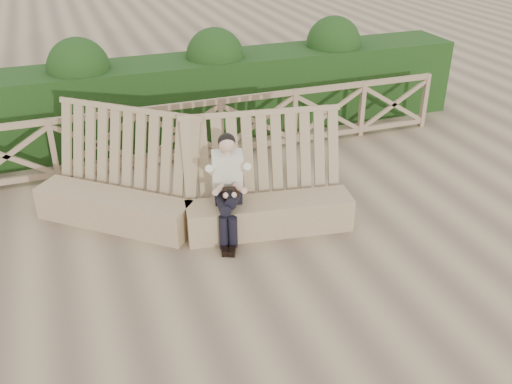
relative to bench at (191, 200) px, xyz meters
name	(u,v)px	position (x,y,z in m)	size (l,w,h in m)	color
ground	(248,271)	(0.38, -1.36, -0.41)	(60.00, 60.00, 0.00)	brown
bench	(191,200)	(0.00, 0.00, 0.00)	(4.33, 2.49, 1.62)	olive
woman	(228,184)	(0.42, -0.43, 0.39)	(0.54, 0.92, 1.49)	black
guardrail	(181,133)	(0.38, 2.14, 0.14)	(10.10, 0.09, 1.10)	#856D4D
hedge	(166,101)	(0.38, 3.34, 0.34)	(12.00, 1.20, 1.50)	black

